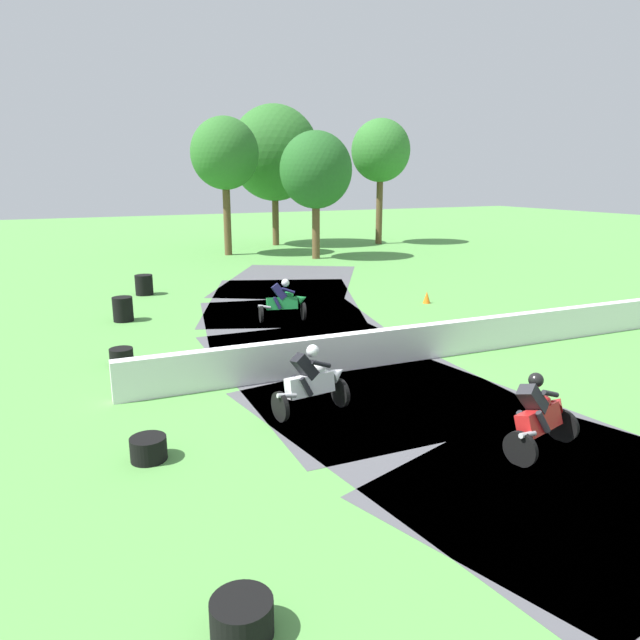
# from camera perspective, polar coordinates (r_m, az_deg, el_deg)

# --- Properties ---
(ground_plane) EXTENTS (120.00, 120.00, 0.00)m
(ground_plane) POSITION_cam_1_polar(r_m,az_deg,el_deg) (14.36, 2.21, -4.88)
(ground_plane) COLOR #569947
(track_asphalt) EXTENTS (11.47, 35.01, 0.01)m
(track_asphalt) POSITION_cam_1_polar(r_m,az_deg,el_deg) (15.03, 7.31, -4.10)
(track_asphalt) COLOR #515156
(track_asphalt) RESTS_ON ground
(safety_barrier) EXTENTS (21.89, 1.17, 0.90)m
(safety_barrier) POSITION_cam_1_polar(r_m,az_deg,el_deg) (17.30, 19.14, -0.82)
(safety_barrier) COLOR white
(safety_barrier) RESTS_ON ground
(motorcycle_lead_green) EXTENTS (1.71, 1.01, 1.43)m
(motorcycle_lead_green) POSITION_cam_1_polar(r_m,az_deg,el_deg) (19.02, -3.53, 1.86)
(motorcycle_lead_green) COLOR black
(motorcycle_lead_green) RESTS_ON ground
(motorcycle_chase_white) EXTENTS (1.68, 0.85, 1.43)m
(motorcycle_chase_white) POSITION_cam_1_polar(r_m,az_deg,el_deg) (11.66, -0.72, -6.00)
(motorcycle_chase_white) COLOR black
(motorcycle_chase_white) RESTS_ON ground
(motorcycle_trailing_red) EXTENTS (1.68, 1.11, 1.43)m
(motorcycle_trailing_red) POSITION_cam_1_polar(r_m,az_deg,el_deg) (10.82, 20.83, -8.70)
(motorcycle_trailing_red) COLOR black
(motorcycle_trailing_red) RESTS_ON ground
(tire_stack_near) EXTENTS (0.69, 0.69, 0.80)m
(tire_stack_near) POSITION_cam_1_polar(r_m,az_deg,el_deg) (24.28, -16.89, 3.32)
(tire_stack_near) COLOR black
(tire_stack_near) RESTS_ON ground
(tire_stack_mid_a) EXTENTS (0.65, 0.65, 0.80)m
(tire_stack_mid_a) POSITION_cam_1_polar(r_m,az_deg,el_deg) (20.06, -18.78, 1.02)
(tire_stack_mid_a) COLOR black
(tire_stack_mid_a) RESTS_ON ground
(tire_stack_mid_b) EXTENTS (0.59, 0.59, 0.40)m
(tire_stack_mid_b) POSITION_cam_1_polar(r_m,az_deg,el_deg) (15.57, -18.91, -3.37)
(tire_stack_mid_b) COLOR black
(tire_stack_mid_b) RESTS_ON ground
(tire_stack_far) EXTENTS (0.61, 0.61, 0.40)m
(tire_stack_far) POSITION_cam_1_polar(r_m,az_deg,el_deg) (10.36, -16.49, -12.01)
(tire_stack_far) COLOR black
(tire_stack_far) RESTS_ON ground
(tire_stack_extra_a) EXTENTS (0.67, 0.67, 0.40)m
(tire_stack_extra_a) POSITION_cam_1_polar(r_m,az_deg,el_deg) (6.79, -7.68, -26.96)
(tire_stack_extra_a) COLOR black
(tire_stack_extra_a) RESTS_ON ground
(traffic_cone) EXTENTS (0.28, 0.28, 0.44)m
(traffic_cone) POSITION_cam_1_polar(r_m,az_deg,el_deg) (22.07, 10.44, 2.20)
(traffic_cone) COLOR orange
(traffic_cone) RESTS_ON ground
(tree_far_left) EXTENTS (3.98, 3.98, 8.39)m
(tree_far_left) POSITION_cam_1_polar(r_m,az_deg,el_deg) (41.10, 5.98, 16.15)
(tree_far_left) COLOR brown
(tree_far_left) RESTS_ON ground
(tree_far_right) EXTENTS (3.95, 3.95, 7.97)m
(tree_far_right) POSITION_cam_1_polar(r_m,az_deg,el_deg) (35.38, -9.33, 15.77)
(tree_far_right) COLOR brown
(tree_far_right) RESTS_ON ground
(tree_mid_rise) EXTENTS (4.04, 4.04, 7.07)m
(tree_mid_rise) POSITION_cam_1_polar(r_m,az_deg,el_deg) (33.36, -0.41, 14.46)
(tree_mid_rise) COLOR brown
(tree_mid_rise) RESTS_ON ground
(tree_behind_barrier) EXTENTS (5.94, 5.94, 9.21)m
(tree_behind_barrier) POSITION_cam_1_polar(r_m,az_deg,el_deg) (40.21, -4.50, 16.00)
(tree_behind_barrier) COLOR brown
(tree_behind_barrier) RESTS_ON ground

